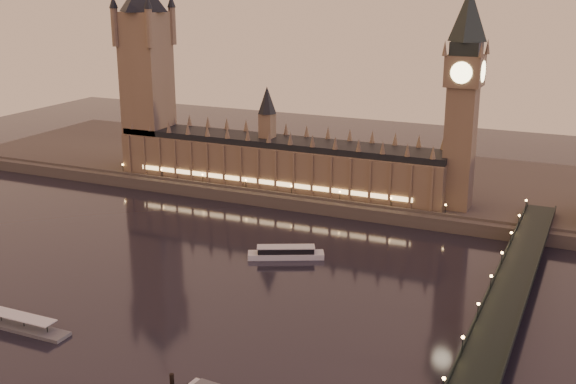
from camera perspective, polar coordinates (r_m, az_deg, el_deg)
name	(u,v)px	position (r m, az deg, el deg)	size (l,w,h in m)	color
ground	(236,296)	(265.75, -4.14, -8.22)	(700.00, 700.00, 0.00)	black
far_embankment	(428,185)	(401.07, 11.00, 0.57)	(560.00, 130.00, 6.00)	#423D35
palace_of_westminster	(278,156)	(378.25, -0.83, 2.84)	(180.00, 26.62, 52.00)	brown
victoria_tower	(146,64)	(410.62, -11.15, 9.87)	(31.68, 31.68, 118.00)	brown
big_ben	(464,86)	(341.53, 13.72, 8.12)	(17.68, 17.68, 104.00)	brown
westminster_bridge	(495,331)	(237.54, 16.02, -10.54)	(13.20, 260.00, 15.30)	black
cruise_boat_a	(286,253)	(299.09, -0.17, -4.82)	(31.24, 19.74, 5.02)	silver
pontoon_pier	(14,324)	(259.13, -20.80, -9.71)	(41.64, 6.94, 11.10)	#595B5E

